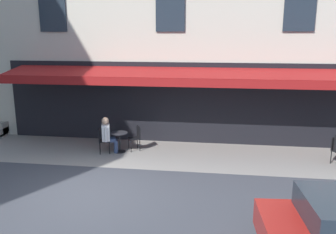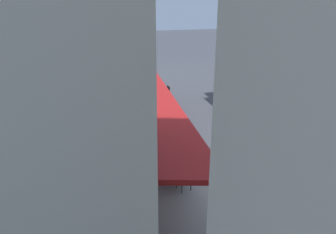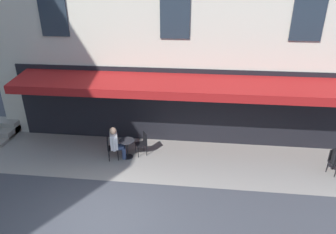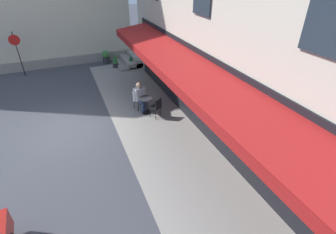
{
  "view_description": "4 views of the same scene",
  "coord_description": "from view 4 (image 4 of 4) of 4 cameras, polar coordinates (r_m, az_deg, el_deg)",
  "views": [
    {
      "loc": [
        -3.48,
        8.57,
        4.22
      ],
      "look_at": [
        -1.78,
        -3.52,
        1.36
      ],
      "focal_mm": 37.39,
      "sensor_mm": 36.0,
      "label": 1
    },
    {
      "loc": [
        9.91,
        -5.67,
        6.43
      ],
      "look_at": [
        -2.93,
        -3.02,
        1.16
      ],
      "focal_mm": 37.52,
      "sensor_mm": 36.0,
      "label": 2
    },
    {
      "loc": [
        -2.68,
        6.19,
        6.12
      ],
      "look_at": [
        -1.48,
        -4.38,
        1.36
      ],
      "focal_mm": 31.15,
      "sensor_mm": 36.0,
      "label": 3
    },
    {
      "loc": [
        -9.52,
        -0.47,
        5.84
      ],
      "look_at": [
        -2.57,
        -3.38,
        1.22
      ],
      "focal_mm": 26.88,
      "sensor_mm": 36.0,
      "label": 4
    }
  ],
  "objects": [
    {
      "name": "ground_plane",
      "position": [
        11.17,
        -21.6,
        -2.49
      ],
      "size": [
        70.0,
        70.0,
        0.0
      ],
      "primitive_type": "plane",
      "color": "#42444C"
    },
    {
      "name": "sidewalk_cafe_terrace",
      "position": [
        9.05,
        1.81,
        -8.66
      ],
      "size": [
        20.5,
        3.2,
        0.01
      ],
      "primitive_type": "cube",
      "color": "gray",
      "rests_on": "ground_plane"
    },
    {
      "name": "back_alley_steps",
      "position": [
        17.55,
        -8.14,
        12.61
      ],
      "size": [
        2.4,
        1.75,
        0.6
      ],
      "color": "gray",
      "rests_on": "ground_plane"
    },
    {
      "name": "cafe_table_mid_terrace",
      "position": [
        11.29,
        -5.03,
        3.12
      ],
      "size": [
        0.6,
        0.6,
        0.75
      ],
      "color": "black",
      "rests_on": "ground_plane"
    },
    {
      "name": "cafe_chair_black_by_window",
      "position": [
        11.73,
        -6.87,
        4.46
      ],
      "size": [
        0.5,
        0.5,
        0.91
      ],
      "color": "black",
      "rests_on": "ground_plane"
    },
    {
      "name": "cafe_chair_black_corner_right",
      "position": [
        10.89,
        -2.6,
        2.41
      ],
      "size": [
        0.54,
        0.54,
        0.91
      ],
      "color": "black",
      "rests_on": "ground_plane"
    },
    {
      "name": "seated_companion_in_white",
      "position": [
        11.5,
        -6.31,
        4.83
      ],
      "size": [
        0.64,
        0.67,
        1.34
      ],
      "color": "navy",
      "rests_on": "ground_plane"
    },
    {
      "name": "no_parking_sign",
      "position": [
        17.24,
        -31.18,
        13.57
      ],
      "size": [
        0.11,
        0.59,
        2.6
      ],
      "color": "black",
      "rests_on": "ground_plane"
    },
    {
      "name": "potted_plant_entrance_left",
      "position": [
        17.91,
        -13.9,
        13.11
      ],
      "size": [
        0.49,
        0.49,
        0.87
      ],
      "color": "#2D2D33",
      "rests_on": "ground_plane"
    },
    {
      "name": "potted_plant_by_steps",
      "position": [
        17.1,
        -8.4,
        12.62
      ],
      "size": [
        0.32,
        0.32,
        0.81
      ],
      "color": "brown",
      "rests_on": "ground_plane"
    },
    {
      "name": "potted_plant_entrance_right",
      "position": [
        17.06,
        -11.92,
        12.55
      ],
      "size": [
        0.38,
        0.38,
        0.99
      ],
      "color": "#2D2D33",
      "rests_on": "ground_plane"
    }
  ]
}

